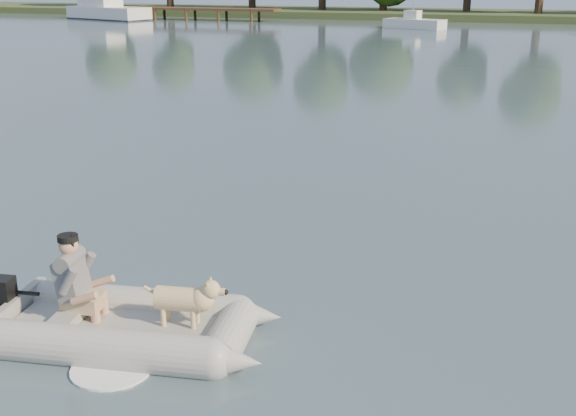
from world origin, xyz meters
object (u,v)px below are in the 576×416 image
at_px(man, 73,275).
at_px(dog, 180,303).
at_px(dinghy, 127,295).
at_px(motorboat, 415,17).
at_px(dock, 180,14).
at_px(cabin_cruiser, 108,7).

relative_size(man, dog, 1.16).
height_order(dinghy, motorboat, motorboat).
relative_size(dock, man, 18.18).
bearing_deg(dock, motorboat, -11.76).
bearing_deg(man, dog, -0.00).
height_order(dinghy, man, man).
bearing_deg(dinghy, motorboat, 87.02).
xyz_separation_m(dock, man, (24.56, -52.59, 0.19)).
distance_m(dock, motorboat, 21.55).
bearing_deg(cabin_cruiser, dinghy, -40.46).
xyz_separation_m(dinghy, dog, (0.58, 0.13, -0.06)).
distance_m(cabin_cruiser, motorboat, 27.27).
distance_m(dog, cabin_cruiser, 59.82).
distance_m(man, motorboat, 48.33).
bearing_deg(cabin_cruiser, motorboat, 12.45).
bearing_deg(man, cabin_cruiser, 113.20).
bearing_deg(dock, cabin_cruiser, -163.55).
xyz_separation_m(dinghy, man, (-0.64, -0.04, 0.17)).
bearing_deg(dog, dock, 108.33).
bearing_deg(dog, motorboat, 87.72).
bearing_deg(cabin_cruiser, dock, 34.38).
bearing_deg(cabin_cruiser, dog, -39.92).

